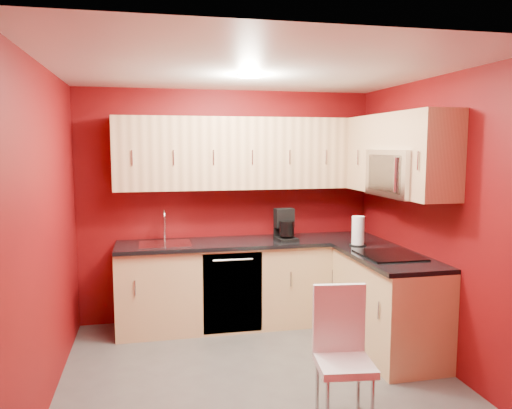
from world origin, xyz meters
name	(u,v)px	position (x,y,z in m)	size (l,w,h in m)	color
floor	(257,374)	(0.00, 0.00, 0.00)	(3.20, 3.20, 0.00)	#55524F
ceiling	(257,69)	(0.00, 0.00, 2.50)	(3.20, 3.20, 0.00)	white
wall_back	(228,206)	(0.00, 1.50, 1.25)	(3.20, 3.20, 0.00)	maroon
wall_front	(319,273)	(0.00, -1.50, 1.25)	(3.20, 3.20, 0.00)	maroon
wall_left	(46,234)	(-1.60, 0.00, 1.25)	(3.00, 3.00, 0.00)	maroon
wall_right	(435,221)	(1.60, 0.00, 1.25)	(3.00, 3.00, 0.00)	maroon
base_cabinets_back	(251,284)	(0.20, 1.20, 0.43)	(2.80, 0.60, 0.87)	tan
base_cabinets_right	(387,304)	(1.30, 0.25, 0.43)	(0.60, 1.30, 0.87)	tan
countertop_back	(252,242)	(0.20, 1.19, 0.89)	(2.80, 0.63, 0.04)	black
countertop_right	(388,257)	(1.29, 0.23, 0.89)	(0.63, 1.27, 0.04)	black
upper_cabinets_back	(249,153)	(0.20, 1.32, 1.83)	(2.80, 0.35, 0.75)	#DAAF7B
upper_cabinets_right	(395,148)	(1.42, 0.44, 1.89)	(0.35, 1.55, 0.75)	#DAAF7B
microwave	(404,173)	(1.39, 0.20, 1.66)	(0.42, 0.76, 0.42)	silver
cooktop	(390,255)	(1.28, 0.20, 0.92)	(0.50, 0.55, 0.01)	black
sink	(165,240)	(-0.70, 1.20, 0.94)	(0.52, 0.42, 0.35)	silver
dishwasher_front	(233,293)	(-0.05, 0.91, 0.43)	(0.60, 0.02, 0.82)	black
downlight	(249,76)	(0.00, 0.30, 2.48)	(0.20, 0.20, 0.01)	white
coffee_maker	(286,225)	(0.56, 1.10, 1.08)	(0.20, 0.27, 0.33)	black
napkin_holder	(284,230)	(0.58, 1.28, 0.99)	(0.15, 0.15, 0.16)	black
paper_towel	(358,231)	(1.19, 0.71, 1.06)	(0.17, 0.17, 0.29)	white
dining_chair	(345,357)	(0.44, -0.82, 0.46)	(0.38, 0.39, 0.93)	white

